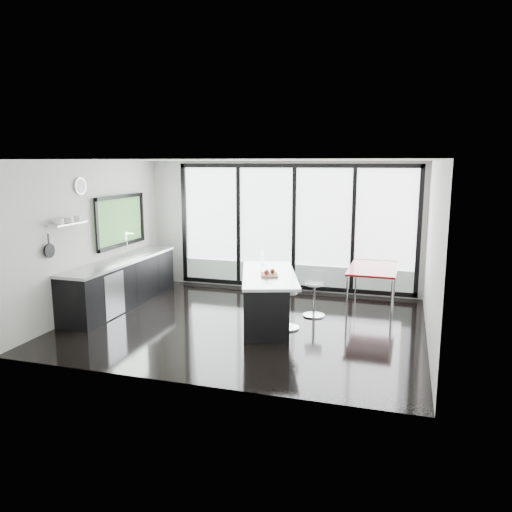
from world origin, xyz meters
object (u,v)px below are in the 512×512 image
(red_table, at_px, (372,288))
(island, at_px, (265,298))
(bar_stool_far, at_px, (314,299))
(bar_stool_near, at_px, (287,309))

(red_table, bearing_deg, island, -141.86)
(bar_stool_far, bearing_deg, island, -146.16)
(island, xyz_separation_m, bar_stool_far, (0.76, 0.60, -0.13))
(island, height_order, red_table, island)
(bar_stool_near, distance_m, bar_stool_far, 0.87)
(bar_stool_far, xyz_separation_m, red_table, (0.98, 0.76, 0.09))
(island, distance_m, bar_stool_near, 0.50)
(island, height_order, bar_stool_near, island)
(island, bearing_deg, red_table, 38.14)
(island, distance_m, red_table, 2.21)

